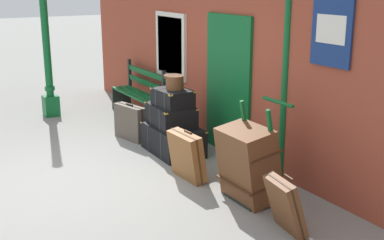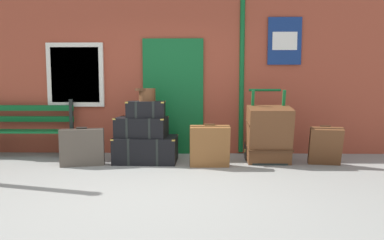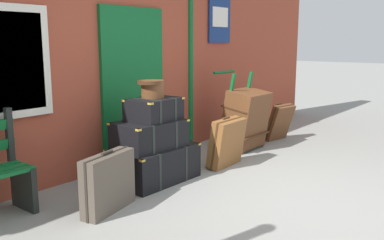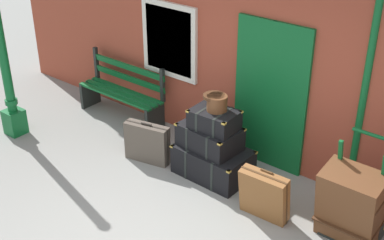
% 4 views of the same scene
% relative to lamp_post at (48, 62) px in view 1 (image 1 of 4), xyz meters
% --- Properties ---
extents(ground_plane, '(60.00, 60.00, 0.00)m').
position_rel_lamp_post_xyz_m(ground_plane, '(3.46, -0.69, -1.05)').
color(ground_plane, gray).
extents(brick_facade, '(10.40, 0.35, 3.20)m').
position_rel_lamp_post_xyz_m(brick_facade, '(3.45, 1.91, 0.55)').
color(brick_facade, '#9E422D').
rests_on(brick_facade, ground).
extents(lamp_post, '(0.28, 0.28, 2.80)m').
position_rel_lamp_post_xyz_m(lamp_post, '(0.00, 0.00, 0.00)').
color(lamp_post, '#0F5B28').
rests_on(lamp_post, ground).
extents(platform_bench, '(1.60, 0.43, 1.01)m').
position_rel_lamp_post_xyz_m(platform_bench, '(0.92, 1.47, -0.61)').
color(platform_bench, '#0F5B28').
rests_on(platform_bench, ground).
extents(steamer_trunk_base, '(1.02, 0.67, 0.43)m').
position_rel_lamp_post_xyz_m(steamer_trunk_base, '(3.13, 1.01, -0.84)').
color(steamer_trunk_base, black).
rests_on(steamer_trunk_base, ground).
extents(steamer_trunk_middle, '(0.85, 0.60, 0.33)m').
position_rel_lamp_post_xyz_m(steamer_trunk_middle, '(3.07, 1.01, -0.47)').
color(steamer_trunk_middle, black).
rests_on(steamer_trunk_middle, steamer_trunk_base).
extents(steamer_trunk_top, '(0.63, 0.47, 0.27)m').
position_rel_lamp_post_xyz_m(steamer_trunk_top, '(3.14, 1.01, -0.18)').
color(steamer_trunk_top, black).
rests_on(steamer_trunk_top, steamer_trunk_middle).
extents(round_hatbox, '(0.33, 0.28, 0.21)m').
position_rel_lamp_post_xyz_m(round_hatbox, '(3.15, 1.03, 0.07)').
color(round_hatbox, brown).
rests_on(round_hatbox, steamer_trunk_top).
extents(porters_trolley, '(0.71, 0.60, 1.20)m').
position_rel_lamp_post_xyz_m(porters_trolley, '(5.12, 1.12, -0.78)').
color(porters_trolley, black).
rests_on(porters_trolley, ground).
extents(large_brown_trunk, '(0.70, 0.57, 0.94)m').
position_rel_lamp_post_xyz_m(large_brown_trunk, '(5.12, 0.94, -0.58)').
color(large_brown_trunk, brown).
rests_on(large_brown_trunk, ground).
extents(suitcase_oxblood, '(0.53, 0.38, 0.63)m').
position_rel_lamp_post_xyz_m(suitcase_oxblood, '(5.98, 0.80, -0.74)').
color(suitcase_oxblood, brown).
rests_on(suitcase_oxblood, ground).
extents(suitcase_tan, '(0.68, 0.32, 0.62)m').
position_rel_lamp_post_xyz_m(suitcase_tan, '(2.17, 0.72, -0.76)').
color(suitcase_tan, '#51473D').
rests_on(suitcase_tan, ground).
extents(suitcase_beige, '(0.62, 0.30, 0.67)m').
position_rel_lamp_post_xyz_m(suitcase_beige, '(4.17, 0.65, -0.73)').
color(suitcase_beige, brown).
rests_on(suitcase_beige, ground).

